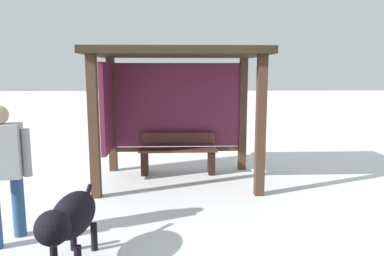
# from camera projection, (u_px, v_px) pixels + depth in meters

# --- Properties ---
(ground_plane) EXTENTS (60.00, 60.00, 0.00)m
(ground_plane) POSITION_uv_depth(u_px,v_px,m) (178.00, 181.00, 6.38)
(ground_plane) COLOR white
(bus_shelter) EXTENTS (2.87, 1.88, 2.28)m
(bus_shelter) POSITION_uv_depth(u_px,v_px,m) (171.00, 82.00, 6.32)
(bus_shelter) COLOR #472D1E
(bus_shelter) RESTS_ON ground
(bench_left_inside) EXTENTS (1.45, 0.35, 0.76)m
(bench_left_inside) POSITION_uv_depth(u_px,v_px,m) (178.00, 154.00, 6.80)
(bench_left_inside) COLOR #482720
(bench_left_inside) RESTS_ON ground
(person_walking) EXTENTS (0.60, 0.46, 1.55)m
(person_walking) POSITION_uv_depth(u_px,v_px,m) (3.00, 165.00, 3.98)
(person_walking) COLOR #ACAEAE
(person_walking) RESTS_ON ground
(dog) EXTENTS (0.42, 1.21, 0.74)m
(dog) POSITION_uv_depth(u_px,v_px,m) (70.00, 218.00, 3.51)
(dog) COLOR black
(dog) RESTS_ON ground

